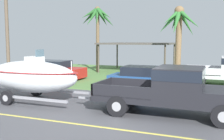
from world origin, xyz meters
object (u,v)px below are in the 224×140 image
object	(u,v)px
parked_sedan_far	(149,79)
carport_awning	(138,44)
palm_tree_near_left	(98,20)
utility_pole	(7,22)
palm_tree_near_right	(179,27)
pickup_truck_towing	(179,89)
boat_on_trailer	(31,76)
parked_sedan_near	(54,70)

from	to	relation	value
parked_sedan_far	carport_awning	size ratio (longest dim) A/B	0.73
palm_tree_near_left	utility_pole	size ratio (longest dim) A/B	0.73
carport_awning	palm_tree_near_right	bearing A→B (deg)	-47.59
pickup_truck_towing	parked_sedan_far	bearing A→B (deg)	116.56
boat_on_trailer	palm_tree_near_right	bearing A→B (deg)	57.53
palm_tree_near_left	palm_tree_near_right	distance (m)	7.96
parked_sedan_near	palm_tree_near_left	xyz separation A→B (m)	(1.19, 5.13, 3.97)
utility_pole	palm_tree_near_right	bearing A→B (deg)	20.11
palm_tree_near_left	utility_pole	xyz separation A→B (m)	(-3.73, -6.94, -0.52)
parked_sedan_far	palm_tree_near_right	world-z (taller)	palm_tree_near_right
palm_tree_near_right	boat_on_trailer	bearing A→B (deg)	-122.47
carport_awning	utility_pole	bearing A→B (deg)	-128.55
pickup_truck_towing	carport_awning	bearing A→B (deg)	112.43
carport_awning	boat_on_trailer	bearing A→B (deg)	-95.73
palm_tree_near_left	utility_pole	distance (m)	7.90
pickup_truck_towing	boat_on_trailer	world-z (taller)	boat_on_trailer
parked_sedan_far	palm_tree_near_left	xyz separation A→B (m)	(-6.37, 7.00, 3.97)
pickup_truck_towing	carport_awning	distance (m)	14.45
parked_sedan_near	utility_pole	bearing A→B (deg)	-144.49
utility_pole	parked_sedan_far	bearing A→B (deg)	-0.31
palm_tree_near_right	pickup_truck_towing	bearing A→B (deg)	-81.58
parked_sedan_near	carport_awning	xyz separation A→B (m)	(4.36, 6.85, 1.83)
parked_sedan_near	carport_awning	world-z (taller)	carport_awning
parked_sedan_near	palm_tree_near_right	xyz separation A→B (m)	(8.56, 2.25, 3.11)
pickup_truck_towing	parked_sedan_near	distance (m)	11.77
boat_on_trailer	carport_awning	xyz separation A→B (m)	(1.33, 13.29, 1.32)
palm_tree_near_right	utility_pole	bearing A→B (deg)	-159.89
pickup_truck_towing	parked_sedan_far	distance (m)	5.13
parked_sedan_far	utility_pole	xyz separation A→B (m)	(-10.10, 0.05, 3.45)
carport_awning	palm_tree_near_left	world-z (taller)	palm_tree_near_left
carport_awning	palm_tree_near_left	distance (m)	4.20
pickup_truck_towing	boat_on_trailer	distance (m)	6.82
parked_sedan_near	palm_tree_near_right	distance (m)	9.38
pickup_truck_towing	palm_tree_near_left	distance (m)	14.90
parked_sedan_far	boat_on_trailer	bearing A→B (deg)	-134.71
pickup_truck_towing	parked_sedan_far	xyz separation A→B (m)	(-2.29, 4.58, -0.37)
pickup_truck_towing	carport_awning	size ratio (longest dim) A/B	0.94
parked_sedan_near	utility_pole	world-z (taller)	utility_pole
boat_on_trailer	parked_sedan_near	bearing A→B (deg)	115.19
pickup_truck_towing	utility_pole	distance (m)	13.58
parked_sedan_near	carport_awning	distance (m)	8.32
parked_sedan_far	palm_tree_near_right	size ratio (longest dim) A/B	0.88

